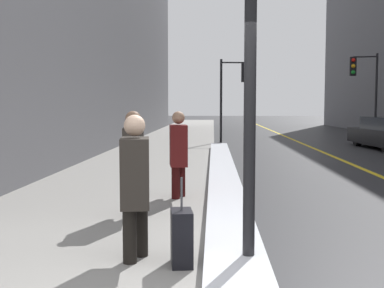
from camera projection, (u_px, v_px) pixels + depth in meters
name	position (u px, v px, depth m)	size (l,w,h in m)	color
sidewalk_slab	(164.00, 148.00, 19.28)	(4.00, 80.00, 0.01)	gray
road_centre_stripe	(315.00, 149.00, 19.01)	(0.16, 80.00, 0.00)	gold
snow_bank_curb	(223.00, 175.00, 11.07)	(0.64, 16.75, 0.20)	silver
traffic_light_near	(235.00, 82.00, 22.33)	(1.31, 0.38, 3.86)	black
traffic_light_far	(362.00, 78.00, 23.00)	(1.31, 0.33, 4.20)	black
pedestrian_nearside	(135.00, 180.00, 5.22)	(0.37, 0.55, 1.60)	black
pedestrian_with_shoulder_bag	(134.00, 159.00, 7.26)	(0.38, 0.75, 1.62)	black
pedestrian_in_glasses	(178.00, 150.00, 8.80)	(0.37, 0.75, 1.60)	#340C0C
rolling_suitcase	(182.00, 238.00, 5.07)	(0.27, 0.39, 0.95)	black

